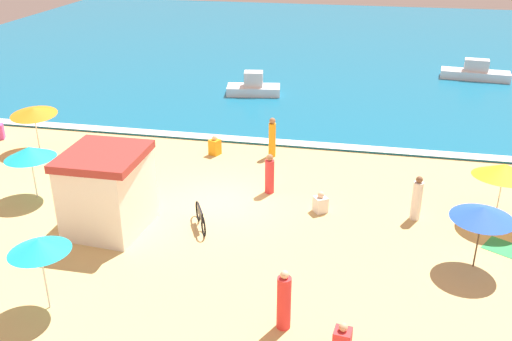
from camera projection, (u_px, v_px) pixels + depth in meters
ground_plane at (223, 203)px, 21.42m from camera, size 60.00×60.00×0.00m
ocean_water at (309, 45)px, 46.35m from camera, size 60.00×44.00×0.10m
wave_breaker_foam at (256, 140)px, 26.99m from camera, size 57.00×0.70×0.01m
lifeguard_cabana at (107, 190)px, 19.16m from camera, size 2.60×2.80×2.83m
beach_umbrella_0 at (30, 153)px, 21.09m from camera, size 2.62×2.62×2.10m
beach_umbrella_2 at (483, 213)px, 16.82m from camera, size 2.33×2.33×2.08m
beach_umbrella_3 at (33, 111)px, 25.40m from camera, size 2.34×2.35×2.09m
beach_umbrella_4 at (504, 171)px, 19.42m from camera, size 2.32×2.35×2.25m
beach_umbrella_6 at (39, 246)px, 14.96m from camera, size 2.32×2.31×2.21m
parked_bicycle at (200, 217)px, 19.63m from camera, size 0.87×1.66×0.76m
beachgoer_0 at (270, 175)px, 21.91m from camera, size 0.49×0.49×1.61m
beachgoer_1 at (342, 339)px, 14.12m from camera, size 0.49×0.49×0.82m
beachgoer_2 at (417, 199)px, 20.00m from camera, size 0.47×0.47×1.66m
beachgoer_3 at (215, 146)px, 25.52m from camera, size 0.57×0.57×0.91m
beachgoer_6 at (284, 301)px, 14.70m from camera, size 0.42×0.42×1.76m
beachgoer_7 at (320, 203)px, 20.66m from camera, size 0.61×0.61×0.81m
beachgoer_10 at (272, 138)px, 25.13m from camera, size 0.41×0.41×1.81m
beach_towel_2 at (503, 248)px, 18.55m from camera, size 1.47×1.41×0.01m
small_boat_0 at (475, 73)px, 36.65m from camera, size 4.36×1.74×1.28m
small_boat_1 at (254, 87)px, 33.57m from camera, size 3.29×1.86×1.37m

